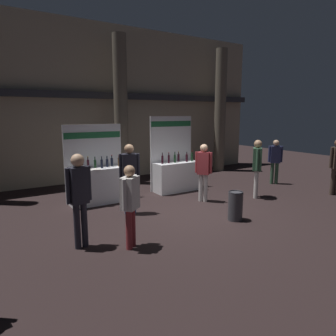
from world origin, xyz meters
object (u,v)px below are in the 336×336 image
(exhibitor_booth_0, at_px, (98,182))
(visitor_1, at_px, (204,168))
(trash_bin, at_px, (235,206))
(visitor_2, at_px, (79,193))
(exhibitor_booth_1, at_px, (176,173))
(visitor_7, at_px, (257,163))
(visitor_4, at_px, (130,200))
(visitor_6, at_px, (275,158))
(visitor_3, at_px, (130,172))

(exhibitor_booth_0, bearing_deg, visitor_1, -29.56)
(trash_bin, relative_size, visitor_2, 0.39)
(exhibitor_booth_1, bearing_deg, trash_bin, -96.87)
(exhibitor_booth_1, xyz_separation_m, visitor_7, (1.62, -2.05, 0.48))
(trash_bin, height_order, visitor_4, visitor_4)
(visitor_2, height_order, visitor_6, visitor_2)
(visitor_6, bearing_deg, visitor_1, 46.99)
(exhibitor_booth_0, distance_m, visitor_2, 3.10)
(exhibitor_booth_1, xyz_separation_m, visitor_4, (-3.23, -3.27, 0.36))
(exhibitor_booth_1, bearing_deg, visitor_3, -149.73)
(exhibitor_booth_0, xyz_separation_m, exhibitor_booth_1, (2.71, -0.02, 0.00))
(visitor_2, bearing_deg, exhibitor_booth_0, -123.79)
(exhibitor_booth_1, height_order, visitor_7, exhibitor_booth_1)
(visitor_1, distance_m, visitor_6, 3.69)
(trash_bin, distance_m, visitor_3, 2.78)
(trash_bin, bearing_deg, visitor_1, 78.14)
(visitor_1, bearing_deg, visitor_2, -110.90)
(visitor_1, bearing_deg, exhibitor_booth_0, -157.65)
(exhibitor_booth_0, xyz_separation_m, visitor_2, (-1.34, -2.76, 0.49))
(visitor_3, bearing_deg, exhibitor_booth_0, -53.81)
(visitor_2, distance_m, visitor_7, 5.70)
(exhibitor_booth_1, xyz_separation_m, visitor_3, (-2.34, -1.37, 0.49))
(trash_bin, relative_size, visitor_3, 0.40)
(visitor_6, bearing_deg, visitor_3, 43.36)
(visitor_4, bearing_deg, visitor_6, -20.39)
(exhibitor_booth_0, bearing_deg, visitor_3, -75.29)
(exhibitor_booth_1, distance_m, visitor_3, 2.76)
(visitor_1, bearing_deg, visitor_4, -99.15)
(exhibitor_booth_0, relative_size, visitor_3, 1.25)
(trash_bin, distance_m, visitor_7, 2.42)
(exhibitor_booth_1, height_order, trash_bin, exhibitor_booth_1)
(visitor_1, xyz_separation_m, visitor_3, (-2.31, 0.13, 0.09))
(visitor_1, xyz_separation_m, visitor_4, (-3.20, -1.77, -0.04))
(visitor_7, bearing_deg, exhibitor_booth_0, -68.50)
(trash_bin, distance_m, visitor_6, 4.58)
(visitor_3, bearing_deg, visitor_1, -161.83)
(visitor_7, bearing_deg, visitor_6, 161.97)
(visitor_2, height_order, visitor_4, visitor_2)
(exhibitor_booth_1, height_order, visitor_1, exhibitor_booth_1)
(exhibitor_booth_0, relative_size, visitor_1, 1.33)
(visitor_7, bearing_deg, trash_bin, -12.96)
(visitor_3, xyz_separation_m, visitor_7, (3.96, -0.68, -0.01))
(visitor_4, distance_m, visitor_6, 7.21)
(visitor_6, bearing_deg, visitor_2, 52.89)
(visitor_4, xyz_separation_m, visitor_6, (6.87, 2.16, -0.02))
(visitor_4, xyz_separation_m, visitor_7, (4.85, 1.22, 0.11))
(visitor_3, bearing_deg, visitor_4, 86.47)
(visitor_2, bearing_deg, visitor_3, -148.98)
(visitor_2, bearing_deg, trash_bin, 164.82)
(exhibitor_booth_0, distance_m, visitor_7, 4.82)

